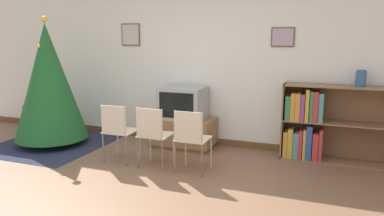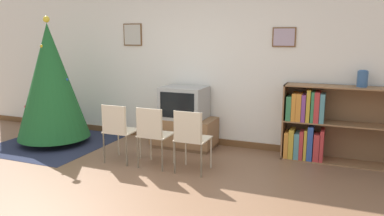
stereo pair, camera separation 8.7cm
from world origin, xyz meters
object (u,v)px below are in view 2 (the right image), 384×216
object	(u,v)px
tv_console	(184,132)
bookshelf	(325,125)
christmas_tree	(51,82)
television	(184,103)
folding_chair_left	(118,129)
folding_chair_center	(153,133)
folding_chair_right	(191,137)
vase	(362,78)

from	to	relation	value
tv_console	bookshelf	xyz separation A→B (m)	(2.07, 0.10, 0.28)
christmas_tree	television	bearing A→B (deg)	17.14
television	bookshelf	size ratio (longest dim) A/B	0.37
folding_chair_left	bookshelf	xyz separation A→B (m)	(2.60, 1.14, 0.04)
folding_chair_center	folding_chair_right	world-z (taller)	same
tv_console	television	distance (m)	0.47
vase	television	bearing A→B (deg)	-176.64
tv_console	folding_chair_left	distance (m)	1.19
folding_chair_left	folding_chair_right	xyz separation A→B (m)	(1.07, 0.00, 0.00)
folding_chair_right	vase	size ratio (longest dim) A/B	3.71
christmas_tree	bookshelf	distance (m)	4.19
television	folding_chair_left	bearing A→B (deg)	-117.32
television	bookshelf	xyz separation A→B (m)	(2.07, 0.11, -0.20)
folding_chair_left	folding_chair_right	size ratio (longest dim) A/B	1.00
folding_chair_center	vase	distance (m)	2.85
tv_console	vase	size ratio (longest dim) A/B	4.39
folding_chair_center	vase	xyz separation A→B (m)	(2.49, 1.18, 0.70)
folding_chair_center	bookshelf	xyz separation A→B (m)	(2.07, 1.14, 0.04)
christmas_tree	vase	world-z (taller)	christmas_tree
folding_chair_right	vase	bearing A→B (deg)	31.07
christmas_tree	folding_chair_center	distance (m)	2.14
folding_chair_right	tv_console	bearing A→B (deg)	117.26
bookshelf	folding_chair_right	bearing A→B (deg)	-143.35
christmas_tree	tv_console	bearing A→B (deg)	17.20
folding_chair_center	tv_console	bearing A→B (deg)	90.00
folding_chair_left	television	bearing A→B (deg)	62.68
folding_chair_left	folding_chair_right	world-z (taller)	same
folding_chair_left	folding_chair_center	distance (m)	0.53
tv_console	vase	xyz separation A→B (m)	(2.49, 0.14, 0.94)
tv_console	vase	distance (m)	2.67
television	folding_chair_center	world-z (taller)	television
folding_chair_center	bookshelf	world-z (taller)	bookshelf
christmas_tree	television	size ratio (longest dim) A/B	3.01
christmas_tree	tv_console	size ratio (longest dim) A/B	2.07
christmas_tree	vase	size ratio (longest dim) A/B	9.10
folding_chair_left	bookshelf	bearing A→B (deg)	23.68
christmas_tree	folding_chair_left	xyz separation A→B (m)	(1.49, -0.41, -0.54)
folding_chair_right	christmas_tree	bearing A→B (deg)	170.92
tv_console	folding_chair_right	bearing A→B (deg)	-62.74
tv_console	folding_chair_center	size ratio (longest dim) A/B	1.19
folding_chair_left	vase	world-z (taller)	vase
bookshelf	vase	xyz separation A→B (m)	(0.43, 0.04, 0.67)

